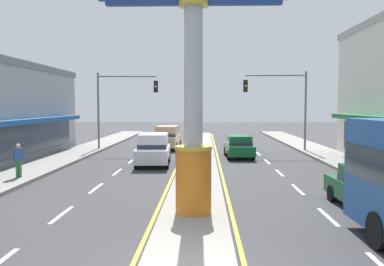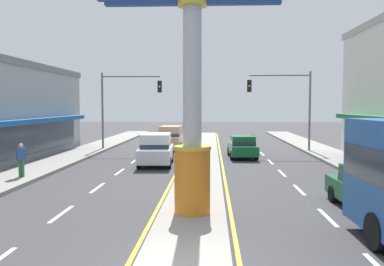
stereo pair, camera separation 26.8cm
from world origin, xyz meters
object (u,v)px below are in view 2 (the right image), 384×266
(traffic_light_right_side, at_px, (287,97))
(sedan_far_right_lane, at_px, (242,146))
(traffic_light_left_side, at_px, (124,97))
(suv_near_left_lane, at_px, (156,149))
(district_sign, at_px, (192,83))
(suv_far_left_oncoming, at_px, (171,137))
(pedestrian_near_kerb, at_px, (21,158))
(sedan_mid_left_lane, at_px, (370,189))

(traffic_light_right_side, xyz_separation_m, sedan_far_right_lane, (-3.58, -3.27, -3.46))
(traffic_light_left_side, distance_m, suv_near_left_lane, 9.14)
(district_sign, distance_m, sedan_far_right_lane, 16.08)
(sedan_far_right_lane, bearing_deg, traffic_light_right_side, 42.40)
(traffic_light_left_side, bearing_deg, suv_far_left_oncoming, 22.17)
(traffic_light_right_side, distance_m, pedestrian_near_kerb, 19.74)
(district_sign, bearing_deg, sedan_mid_left_lane, 8.91)
(district_sign, height_order, suv_near_left_lane, district_sign)
(suv_far_left_oncoming, distance_m, pedestrian_near_kerb, 15.87)
(district_sign, bearing_deg, suv_near_left_lane, 103.24)
(sedan_far_right_lane, distance_m, suv_near_left_lane, 6.66)
(traffic_light_left_side, bearing_deg, sedan_far_right_lane, -23.74)
(suv_far_left_oncoming, bearing_deg, suv_near_left_lane, -90.04)
(district_sign, height_order, sedan_mid_left_lane, district_sign)
(district_sign, xyz_separation_m, suv_far_left_oncoming, (-2.74, 20.90, -3.35))
(sedan_far_right_lane, relative_size, suv_near_left_lane, 0.93)
(traffic_light_right_side, relative_size, suv_near_left_lane, 1.32)
(traffic_light_right_side, xyz_separation_m, suv_near_left_lane, (-9.08, -7.03, -3.26))
(district_sign, xyz_separation_m, traffic_light_right_side, (6.33, 18.71, -0.09))
(traffic_light_left_side, xyz_separation_m, sedan_mid_left_lane, (12.38, -18.49, -3.46))
(traffic_light_left_side, height_order, sedan_mid_left_lane, traffic_light_left_side)
(sedan_far_right_lane, height_order, pedestrian_near_kerb, pedestrian_near_kerb)
(sedan_far_right_lane, relative_size, sedan_mid_left_lane, 1.00)
(sedan_far_right_lane, bearing_deg, sedan_mid_left_lane, -77.17)
(sedan_mid_left_lane, distance_m, pedestrian_near_kerb, 15.49)
(sedan_mid_left_lane, xyz_separation_m, suv_far_left_oncoming, (-8.79, 19.95, 0.20))
(sedan_mid_left_lane, height_order, suv_far_left_oncoming, suv_far_left_oncoming)
(sedan_far_right_lane, xyz_separation_m, pedestrian_near_kerb, (-11.30, -9.32, 0.31))
(suv_near_left_lane, distance_m, sedan_mid_left_lane, 13.88)
(district_sign, xyz_separation_m, suv_near_left_lane, (-2.75, 11.68, -3.35))
(traffic_light_left_side, xyz_separation_m, pedestrian_near_kerb, (-2.22, -13.31, -3.15))
(suv_far_left_oncoming, bearing_deg, sedan_mid_left_lane, -66.22)
(traffic_light_left_side, bearing_deg, district_sign, -71.96)
(sedan_mid_left_lane, distance_m, suv_far_left_oncoming, 21.80)
(sedan_mid_left_lane, bearing_deg, sedan_far_right_lane, 102.83)
(district_sign, relative_size, sedan_mid_left_lane, 1.90)
(sedan_far_right_lane, distance_m, suv_far_left_oncoming, 7.74)
(suv_far_left_oncoming, bearing_deg, traffic_light_left_side, -157.83)
(sedan_mid_left_lane, relative_size, pedestrian_near_kerb, 2.68)
(traffic_light_right_side, bearing_deg, suv_near_left_lane, -142.25)
(suv_far_left_oncoming, relative_size, pedestrian_near_kerb, 2.88)
(traffic_light_right_side, bearing_deg, district_sign, -108.69)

